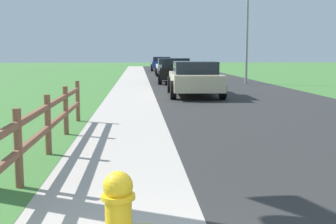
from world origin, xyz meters
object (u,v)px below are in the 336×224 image
object	(u,v)px
parked_car_silver	(169,67)
parked_suv_beige	(194,78)
parked_car_blue	(161,64)
street_lamp	(249,19)
parked_car_black	(175,70)

from	to	relation	value
parked_car_silver	parked_suv_beige	bearing A→B (deg)	-90.33
parked_suv_beige	parked_car_blue	bearing A→B (deg)	89.87
parked_suv_beige	parked_car_blue	distance (m)	27.39
parked_suv_beige	parked_car_silver	size ratio (longest dim) A/B	0.97
parked_car_blue	street_lamp	world-z (taller)	street_lamp
parked_car_black	parked_car_silver	xyz separation A→B (m)	(0.21, 8.85, -0.05)
parked_car_black	parked_car_blue	distance (m)	19.15
parked_suv_beige	street_lamp	size ratio (longest dim) A/B	0.78
parked_car_blue	street_lamp	bearing A→B (deg)	-78.90
parked_suv_beige	parked_car_blue	size ratio (longest dim) A/B	1.14
parked_car_black	street_lamp	xyz separation A→B (m)	(4.16, -1.12, 2.97)
parked_suv_beige	parked_car_black	size ratio (longest dim) A/B	1.03
parked_car_black	street_lamp	bearing A→B (deg)	-15.02
parked_car_black	street_lamp	distance (m)	5.23
street_lamp	parked_suv_beige	bearing A→B (deg)	-119.58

